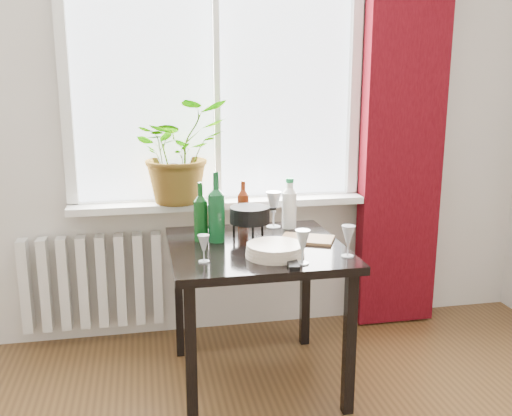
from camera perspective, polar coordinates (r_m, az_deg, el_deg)
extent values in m
cube|color=white|center=(3.34, -4.04, 13.83)|extent=(1.72, 0.08, 1.62)
cube|color=white|center=(3.36, -3.68, 0.50)|extent=(1.72, 0.20, 0.04)
cube|color=#3D050B|center=(3.58, 14.53, 8.53)|extent=(0.50, 0.12, 2.56)
cube|color=silver|center=(3.50, -16.00, -7.09)|extent=(0.80, 0.10, 0.55)
cube|color=black|center=(2.83, 0.02, -4.11)|extent=(0.85, 0.85, 0.04)
cube|color=black|center=(2.59, -6.53, -14.79)|extent=(0.05, 0.05, 0.70)
cube|color=black|center=(3.25, -7.67, -8.81)|extent=(0.05, 0.05, 0.70)
cube|color=black|center=(2.73, 9.32, -13.28)|extent=(0.05, 0.05, 0.70)
cube|color=black|center=(3.37, 4.94, -7.94)|extent=(0.05, 0.05, 0.70)
imported|color=#1B681D|center=(3.26, -7.68, 5.65)|extent=(0.65, 0.60, 0.59)
cylinder|color=beige|center=(2.64, 1.90, -4.24)|extent=(0.35, 0.35, 0.06)
cube|color=black|center=(2.54, 3.64, -5.48)|extent=(0.07, 0.17, 0.02)
cube|color=olive|center=(2.91, 5.14, -3.11)|extent=(0.31, 0.27, 0.01)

